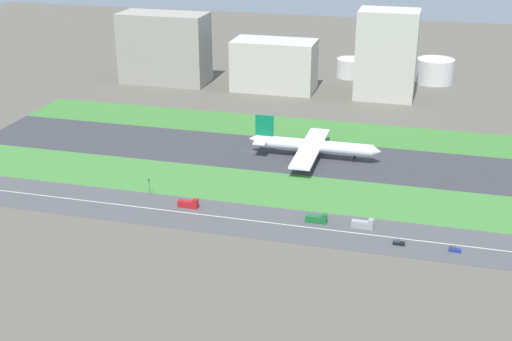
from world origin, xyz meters
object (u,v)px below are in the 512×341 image
(terminal_building, at_px, (165,48))
(office_tower, at_px, (387,55))
(fuel_tank_west, at_px, (351,68))
(truck_1, at_px, (189,204))
(truck_0, at_px, (317,219))
(airliner, at_px, (311,146))
(hangar_building, at_px, (274,65))
(truck_2, at_px, (363,224))
(fuel_tank_east, at_px, (435,71))
(fuel_tank_centre, at_px, (388,70))
(traffic_light, at_px, (149,185))
(car_0, at_px, (398,243))
(car_2, at_px, (454,249))

(terminal_building, height_order, office_tower, office_tower)
(fuel_tank_west, bearing_deg, truck_1, -99.15)
(truck_0, distance_m, office_tower, 184.07)
(truck_0, bearing_deg, airliner, 102.50)
(hangar_building, relative_size, office_tower, 0.97)
(truck_2, xyz_separation_m, fuel_tank_east, (22.13, 227.00, 6.40))
(airliner, bearing_deg, office_tower, 77.50)
(truck_1, distance_m, fuel_tank_centre, 235.40)
(office_tower, xyz_separation_m, fuel_tank_east, (29.98, 45.00, -19.18))
(truck_2, distance_m, traffic_light, 92.40)
(truck_2, relative_size, terminal_building, 0.14)
(truck_0, bearing_deg, hangar_building, 108.45)
(truck_1, height_order, fuel_tank_west, fuel_tank_west)
(truck_0, height_order, fuel_tank_east, fuel_tank_east)
(hangar_building, bearing_deg, truck_0, -71.55)
(airliner, relative_size, traffic_light, 9.03)
(car_0, xyz_separation_m, terminal_building, (-168.25, 192.00, 22.24))
(truck_2, distance_m, terminal_building, 239.46)
(car_2, xyz_separation_m, terminal_building, (-188.13, 192.00, 22.24))
(fuel_tank_west, bearing_deg, truck_0, -85.79)
(hangar_building, bearing_deg, fuel_tank_centre, 32.90)
(car_0, relative_size, fuel_tank_east, 0.18)
(hangar_building, xyz_separation_m, office_tower, (70.91, 0.00, 11.07))
(truck_2, bearing_deg, airliner, 115.96)
(terminal_building, bearing_deg, truck_2, -49.74)
(traffic_light, xyz_separation_m, office_tower, (84.18, 174.01, 22.95))
(truck_0, distance_m, fuel_tank_east, 230.61)
(traffic_light, height_order, office_tower, office_tower)
(car_0, distance_m, terminal_building, 256.25)
(airliner, relative_size, fuel_tank_west, 3.35)
(truck_0, height_order, car_2, truck_0)
(truck_2, bearing_deg, car_0, -35.29)
(airliner, height_order, terminal_building, terminal_building)
(car_0, xyz_separation_m, fuel_tank_west, (-48.88, 237.00, 5.55))
(traffic_light, distance_m, terminal_building, 185.72)
(fuel_tank_centre, bearing_deg, car_2, -79.67)
(office_tower, bearing_deg, fuel_tank_centre, 91.72)
(fuel_tank_west, height_order, fuel_tank_east, fuel_tank_east)
(fuel_tank_west, xyz_separation_m, fuel_tank_east, (56.88, 0.00, 1.59))
(airliner, distance_m, traffic_light, 84.11)
(office_tower, bearing_deg, fuel_tank_east, 56.33)
(truck_2, bearing_deg, fuel_tank_centre, 92.32)
(truck_2, distance_m, hangar_building, 198.84)
(car_2, height_order, office_tower, office_tower)
(car_2, xyz_separation_m, fuel_tank_west, (-68.76, 237.00, 5.55))
(fuel_tank_centre, bearing_deg, traffic_light, -110.72)
(fuel_tank_west, distance_m, fuel_tank_centre, 25.56)
(hangar_building, distance_m, fuel_tank_east, 110.76)
(airliner, bearing_deg, fuel_tank_centre, 81.45)
(truck_1, bearing_deg, traffic_light, 158.89)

